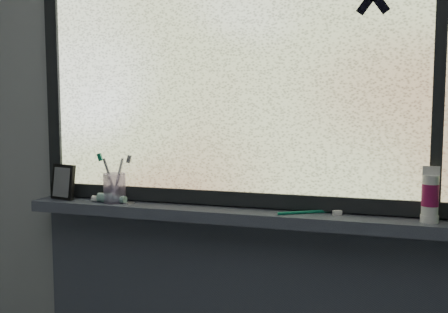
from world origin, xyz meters
TOP-DOWN VIEW (x-y plane):
  - wall_back at (0.00, 1.30)m, footprint 3.00×0.01m
  - windowsill at (0.00, 1.23)m, footprint 1.62×0.14m
  - window_pane at (0.00, 1.28)m, footprint 1.50×0.01m
  - frame_bottom at (0.00, 1.28)m, footprint 1.60×0.03m
  - frame_left at (-0.78, 1.28)m, footprint 0.05×0.03m
  - frame_mullion at (0.60, 1.28)m, footprint 0.03×0.03m
  - vanity_mirror at (-0.71, 1.23)m, footprint 0.12×0.08m
  - toothpaste_tube at (-0.51, 1.22)m, footprint 0.20×0.05m
  - toothbrush_cup at (-0.50, 1.23)m, footprint 0.10×0.10m
  - toothbrush_lying at (0.20, 1.23)m, footprint 0.21×0.14m
  - cream_tube at (0.58, 1.22)m, footprint 0.06×0.06m

SIDE VIEW (x-z plane):
  - windowsill at x=0.00m, z-range 0.98..1.02m
  - toothbrush_lying at x=0.20m, z-range 1.02..1.04m
  - toothpaste_tube at x=-0.51m, z-range 1.02..1.05m
  - frame_bottom at x=0.00m, z-range 1.02..1.07m
  - toothbrush_cup at x=-0.50m, z-range 1.02..1.13m
  - vanity_mirror at x=-0.71m, z-range 1.02..1.15m
  - cream_tube at x=0.58m, z-range 1.05..1.17m
  - wall_back at x=0.00m, z-range 0.00..2.50m
  - frame_left at x=-0.78m, z-range 0.98..2.08m
  - window_pane at x=0.00m, z-range 1.03..2.03m
  - frame_mullion at x=0.60m, z-range 1.03..2.03m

